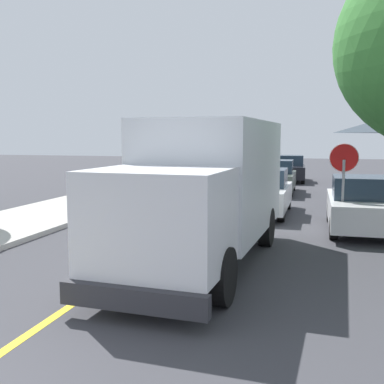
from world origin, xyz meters
TOP-DOWN VIEW (x-y plane):
  - centre_line_yellow at (0.00, 10.00)m, footprint 0.16×56.00m
  - box_truck at (1.55, 7.01)m, footprint 2.77×7.30m
  - parked_car_near at (2.04, 13.92)m, footprint 1.83×4.41m
  - parked_car_mid at (1.92, 20.51)m, footprint 1.85×4.42m
  - parked_car_far at (2.22, 27.01)m, footprint 2.00×4.48m
  - parked_van_across at (5.20, 11.55)m, footprint 1.84×4.42m
  - stop_sign at (4.65, 10.57)m, footprint 0.80×0.10m

SIDE VIEW (x-z plane):
  - centre_line_yellow at x=0.00m, z-range 0.00..0.01m
  - parked_car_near at x=2.04m, z-range -0.04..1.63m
  - parked_car_mid at x=1.92m, z-range -0.04..1.63m
  - parked_car_far at x=2.22m, z-range -0.04..1.63m
  - parked_van_across at x=5.20m, z-range -0.04..1.63m
  - box_truck at x=1.55m, z-range 0.17..3.37m
  - stop_sign at x=4.65m, z-range 0.53..3.18m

